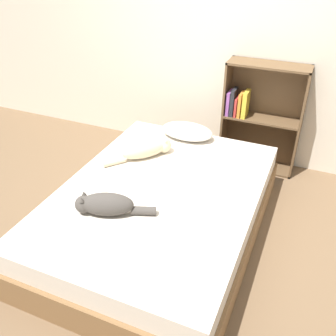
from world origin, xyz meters
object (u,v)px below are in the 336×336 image
Objects in this scene: bed at (160,212)px; cat_light at (147,149)px; pillow at (187,131)px; cat_dark at (105,204)px; bookshelf at (259,115)px.

bed is 4.03× the size of cat_light.
pillow is at bearing 17.16° from cat_light.
cat_dark reaches higher than pillow.
cat_light is (-0.19, -0.45, 0.01)m from pillow.
bookshelf is (0.56, 0.51, 0.06)m from pillow.
bed is 0.54m from cat_dark.
cat_light is at bearing -112.95° from pillow.
pillow is 0.76m from bookshelf.
bookshelf reaches higher than pillow.
pillow is 0.49m from cat_light.
bed is 4.21× the size of pillow.
bookshelf is at bearing -131.14° from cat_dark.
bed is 0.91m from pillow.
bookshelf is at bearing 42.06° from pillow.
bed is at bearing -103.55° from cat_light.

